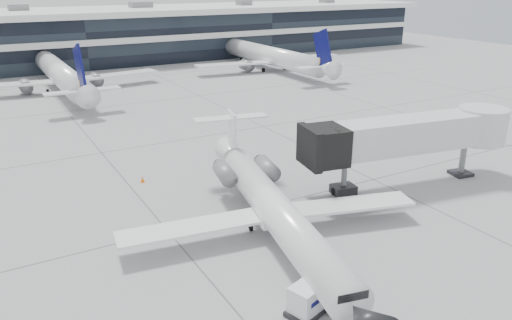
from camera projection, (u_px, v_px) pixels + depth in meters
ground at (282, 202)px, 41.36m from camera, size 220.00×220.00×0.00m
terminal at (76, 40)px, 106.46m from camera, size 170.00×22.00×10.00m
bg_jet_center at (62, 90)px, 82.45m from camera, size 32.00×40.00×9.60m
bg_jet_right at (269, 69)px, 101.09m from camera, size 32.00×40.00×9.60m
regional_jet at (273, 207)px, 35.45m from camera, size 21.97×27.38×6.37m
jet_bridge at (418, 134)px, 43.77m from camera, size 19.73×6.85×6.34m
cargo_uld at (307, 300)px, 27.36m from camera, size 2.54×2.18×1.76m
traffic_cone at (142, 179)px, 45.37m from camera, size 0.42×0.42×0.57m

